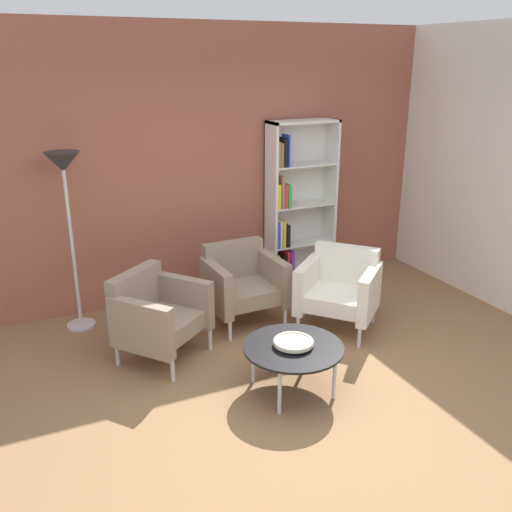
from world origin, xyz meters
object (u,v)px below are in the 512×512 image
object	(u,v)px
bookshelf_tall	(293,210)
decorative_bowl	(293,342)
armchair_spare_guest	(242,282)
floor_lamp_torchiere	(65,184)
armchair_by_bookshelf	(157,314)
armchair_near_window	(340,288)
coffee_table_low	(293,349)

from	to	relation	value
bookshelf_tall	decorative_bowl	size ratio (longest dim) A/B	5.94
bookshelf_tall	armchair_spare_guest	world-z (taller)	bookshelf_tall
decorative_bowl	floor_lamp_torchiere	distance (m)	2.56
armchair_by_bookshelf	floor_lamp_torchiere	size ratio (longest dim) A/B	0.55
armchair_near_window	armchair_by_bookshelf	distance (m)	1.79
armchair_by_bookshelf	armchair_spare_guest	bearing A→B (deg)	-18.49
decorative_bowl	armchair_by_bookshelf	distance (m)	1.30
floor_lamp_torchiere	armchair_by_bookshelf	bearing A→B (deg)	-58.45
armchair_by_bookshelf	floor_lamp_torchiere	bearing A→B (deg)	82.92
armchair_spare_guest	bookshelf_tall	bearing A→B (deg)	34.48
bookshelf_tall	armchair_by_bookshelf	xyz separation A→B (m)	(-1.92, -1.05, -0.48)
coffee_table_low	decorative_bowl	world-z (taller)	decorative_bowl
armchair_near_window	armchair_by_bookshelf	world-z (taller)	same
decorative_bowl	armchair_by_bookshelf	xyz separation A→B (m)	(-0.83, 1.00, -0.02)
armchair_near_window	armchair_by_bookshelf	xyz separation A→B (m)	(-1.78, 0.18, 0.00)
armchair_near_window	floor_lamp_torchiere	size ratio (longest dim) A/B	0.55
armchair_by_bookshelf	armchair_near_window	bearing A→B (deg)	-44.26
coffee_table_low	armchair_near_window	xyz separation A→B (m)	(0.96, 0.82, 0.04)
armchair_by_bookshelf	decorative_bowl	bearing A→B (deg)	-88.96
bookshelf_tall	armchair_spare_guest	distance (m)	1.26
bookshelf_tall	floor_lamp_torchiere	distance (m)	2.54
bookshelf_tall	floor_lamp_torchiere	xyz separation A→B (m)	(-2.47, -0.15, 0.55)
floor_lamp_torchiere	armchair_spare_guest	bearing A→B (deg)	-19.64
armchair_by_bookshelf	floor_lamp_torchiere	xyz separation A→B (m)	(-0.55, 0.90, 1.03)
armchair_by_bookshelf	coffee_table_low	bearing A→B (deg)	-88.96
decorative_bowl	armchair_near_window	bearing A→B (deg)	40.65
decorative_bowl	armchair_spare_guest	bearing A→B (deg)	83.78
bookshelf_tall	armchair_by_bookshelf	bearing A→B (deg)	-151.26
bookshelf_tall	decorative_bowl	bearing A→B (deg)	-118.00
decorative_bowl	armchair_near_window	size ratio (longest dim) A/B	0.34
coffee_table_low	floor_lamp_torchiere	size ratio (longest dim) A/B	0.46
armchair_near_window	armchair_spare_guest	distance (m)	0.97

